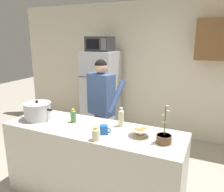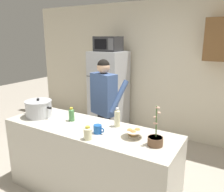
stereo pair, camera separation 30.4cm
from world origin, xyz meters
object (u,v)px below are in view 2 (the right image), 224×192
Objects in this scene: microwave at (108,44)px; bottle_mid_counter at (117,117)px; person_near_pot at (104,100)px; potted_orchid at (155,139)px; refrigerator at (109,93)px; bottle_near_edge at (88,133)px; bottle_far_corner at (72,114)px; bread_bowl at (134,133)px; cooking_pot at (39,109)px; coffee_mug at (98,129)px.

microwave is 2.10× the size of bottle_mid_counter.
potted_orchid is (1.13, -0.85, -0.03)m from person_near_pot.
refrigerator is 2.36m from bottle_near_edge.
bottle_near_edge is at bearing -33.27° from bottle_far_corner.
potted_orchid is at bearing -47.88° from microwave.
person_near_pot is at bearing 90.13° from bottle_far_corner.
refrigerator is 7.46× the size of bread_bowl.
bread_bowl is (1.43, -1.80, -0.83)m from microwave.
person_near_pot is at bearing 114.58° from bottle_near_edge.
person_near_pot is 7.10× the size of bottle_mid_counter.
bottle_mid_counter is at bearing 157.64° from potted_orchid.
cooking_pot reaches higher than bread_bowl.
refrigerator is 1.03× the size of person_near_pot.
refrigerator reaches higher than cooking_pot.
potted_orchid is (0.64, 0.22, -0.01)m from bottle_near_edge.
bottle_mid_counter reaches higher than bottle_far_corner.
bottle_far_corner is (-0.49, 0.15, 0.04)m from coffee_mug.
bottle_near_edge is (-0.38, -0.28, 0.02)m from bread_bowl.
bottle_near_edge is (0.49, -1.08, -0.02)m from person_near_pot.
refrigerator is at bearing 92.40° from cooking_pot.
person_near_pot is at bearing 118.85° from coffee_mug.
person_near_pot is 9.42× the size of bottle_far_corner.
person_near_pot is at bearing 60.93° from cooking_pot.
microwave is at bearing 124.70° from bottle_mid_counter.
bottle_mid_counter is at bearing 12.60° from bottle_far_corner.
potted_orchid is at bearing -48.21° from refrigerator.
microwave reaches higher than coffee_mug.
bread_bowl is 1.58× the size of bottle_near_edge.
person_near_pot is 11.47× the size of bottle_near_edge.
coffee_mug is 0.18m from bottle_near_edge.
microwave reaches higher than refrigerator.
cooking_pot is at bearing 179.94° from potted_orchid.
microwave reaches higher than bread_bowl.
bottle_near_edge reaches higher than coffee_mug.
bottle_near_edge is at bearing -63.43° from microwave.
bottle_near_edge is at bearing -143.35° from bread_bowl.
bottle_near_edge is (0.97, -0.23, -0.04)m from cooking_pot.
coffee_mug is at bearing -61.55° from refrigerator.
bottle_near_edge is 0.46m from bottle_mid_counter.
coffee_mug is at bearing -163.96° from bread_bowl.
bottle_far_corner reaches higher than bread_bowl.
bottle_far_corner is (0.00, -0.75, -0.01)m from person_near_pot.
person_near_pot reaches higher than bottle_far_corner.
bottle_mid_counter reaches higher than bread_bowl.
potted_orchid reaches higher than bottle_mid_counter.
bottle_mid_counter is at bearing 150.34° from bread_bowl.
microwave is 2.02m from bottle_far_corner.
cooking_pot is at bearing -87.60° from refrigerator.
refrigerator is 3.67× the size of cooking_pot.
refrigerator is at bearing 124.34° from bottle_mid_counter.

